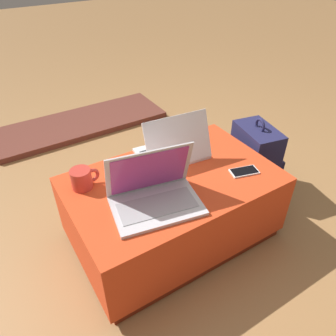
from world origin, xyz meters
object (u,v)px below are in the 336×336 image
(cell_phone, at_px, (244,171))
(backpack, at_px, (255,159))
(laptop_near, at_px, (154,194))
(coffee_mug, at_px, (82,179))
(laptop_far, at_px, (174,149))

(cell_phone, bearing_deg, backpack, -40.22)
(laptop_near, bearing_deg, coffee_mug, 140.82)
(cell_phone, height_order, coffee_mug, coffee_mug)
(laptop_near, distance_m, backpack, 0.88)
(laptop_near, bearing_deg, backpack, 23.87)
(backpack, bearing_deg, coffee_mug, 96.67)
(laptop_near, relative_size, backpack, 0.86)
(laptop_near, distance_m, laptop_far, 0.37)
(laptop_near, xyz_separation_m, cell_phone, (0.49, -0.04, -0.05))
(backpack, bearing_deg, laptop_far, 94.54)
(laptop_near, height_order, backpack, laptop_near)
(backpack, bearing_deg, laptop_near, 113.89)
(laptop_near, relative_size, coffee_mug, 3.10)
(backpack, bearing_deg, cell_phone, 135.31)
(laptop_near, distance_m, coffee_mug, 0.35)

